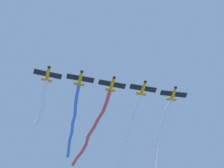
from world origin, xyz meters
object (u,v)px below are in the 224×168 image
at_px(airplane_left_wing, 80,78).
at_px(airplane_right_wing, 112,84).
at_px(airplane_lead, 48,74).
at_px(airplane_slot, 143,88).
at_px(airplane_trail, 173,94).

distance_m(airplane_left_wing, airplane_right_wing, 7.26).
bearing_deg(airplane_left_wing, airplane_right_wing, 88.96).
distance_m(airplane_lead, airplane_left_wing, 7.26).
relative_size(airplane_lead, airplane_slot, 1.03).
distance_m(airplane_lead, airplane_slot, 21.77).
bearing_deg(airplane_right_wing, airplane_left_wing, -91.81).
bearing_deg(airplane_lead, airplane_trail, 86.34).
bearing_deg(airplane_lead, airplane_left_wing, 86.33).
relative_size(airplane_right_wing, airplane_trail, 1.04).
bearing_deg(airplane_left_wing, airplane_slot, 88.96).
bearing_deg(airplane_right_wing, airplane_lead, -91.81).
bearing_deg(airplane_trail, airplane_lead, -86.60).
bearing_deg(airplane_trail, airplane_slot, -86.60).
height_order(airplane_lead, airplane_left_wing, airplane_left_wing).
height_order(airplane_right_wing, airplane_trail, same).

